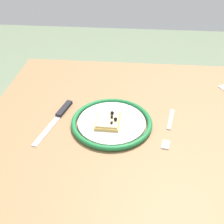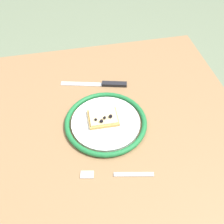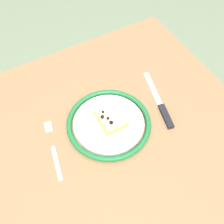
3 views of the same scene
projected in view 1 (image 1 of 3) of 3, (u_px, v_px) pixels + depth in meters
name	position (u px, v px, depth m)	size (l,w,h in m)	color
dining_table	(129.00, 140.00, 0.98)	(0.97, 0.83, 0.76)	#936D47
plate	(112.00, 122.00, 0.89)	(0.26, 0.26, 0.02)	white
pizza_slice_near	(108.00, 120.00, 0.88)	(0.08, 0.10, 0.03)	tan
knife	(60.00, 114.00, 0.93)	(0.08, 0.24, 0.01)	silver
fork	(169.00, 128.00, 0.88)	(0.06, 0.20, 0.00)	silver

